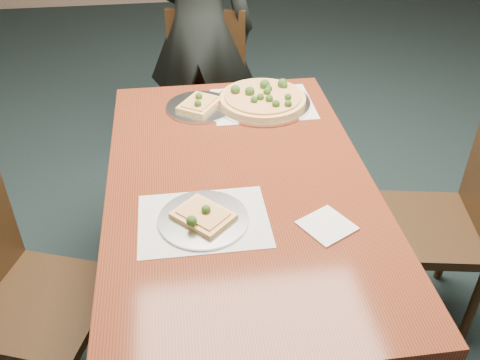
{
  "coord_description": "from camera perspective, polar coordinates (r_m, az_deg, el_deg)",
  "views": [
    {
      "loc": [
        -0.42,
        -1.78,
        1.82
      ],
      "look_at": [
        -0.22,
        -0.32,
        0.75
      ],
      "focal_mm": 40.0,
      "sensor_mm": 36.0,
      "label": 1
    }
  ],
  "objects": [
    {
      "name": "pizza_pan",
      "position": [
        2.28,
        2.46,
        8.65
      ],
      "size": [
        0.4,
        0.4,
        0.07
      ],
      "color": "silver",
      "rests_on": "dining_table"
    },
    {
      "name": "slice_plate_near",
      "position": [
        1.65,
        -3.95,
        -4.03
      ],
      "size": [
        0.28,
        0.28,
        0.06
      ],
      "color": "silver",
      "rests_on": "dining_table"
    },
    {
      "name": "chair_left",
      "position": [
        1.92,
        -22.93,
        -10.57
      ],
      "size": [
        0.54,
        0.54,
        0.91
      ],
      "rotation": [
        0.0,
        0.0,
        1.22
      ],
      "color": "black",
      "rests_on": "ground"
    },
    {
      "name": "dining_table",
      "position": [
        1.88,
        0.0,
        -2.27
      ],
      "size": [
        0.9,
        1.5,
        0.75
      ],
      "color": "#572011",
      "rests_on": "ground"
    },
    {
      "name": "chair_far",
      "position": [
        2.95,
        -3.71,
        9.71
      ],
      "size": [
        0.49,
        0.49,
        0.91
      ],
      "rotation": [
        0.0,
        0.0,
        -0.19
      ],
      "color": "black",
      "rests_on": "ground"
    },
    {
      "name": "placemat_near",
      "position": [
        1.66,
        -3.91,
        -4.34
      ],
      "size": [
        0.4,
        0.3,
        0.0
      ],
      "primitive_type": "cube",
      "color": "white",
      "rests_on": "dining_table"
    },
    {
      "name": "ground",
      "position": [
        2.58,
        4.03,
        -8.96
      ],
      "size": [
        8.0,
        8.0,
        0.0
      ],
      "primitive_type": "plane",
      "color": "black",
      "rests_on": "ground"
    },
    {
      "name": "diner",
      "position": [
        2.93,
        -4.41,
        15.74
      ],
      "size": [
        0.65,
        0.49,
        1.61
      ],
      "primitive_type": "imported",
      "rotation": [
        0.0,
        0.0,
        2.95
      ],
      "color": "black",
      "rests_on": "ground"
    },
    {
      "name": "chair_right",
      "position": [
        2.19,
        21.64,
        -3.57
      ],
      "size": [
        0.49,
        0.49,
        0.91
      ],
      "rotation": [
        0.0,
        0.0,
        -1.75
      ],
      "color": "black",
      "rests_on": "ground"
    },
    {
      "name": "slice_plate_far",
      "position": [
        2.25,
        -4.34,
        7.93
      ],
      "size": [
        0.28,
        0.28,
        0.06
      ],
      "color": "silver",
      "rests_on": "dining_table"
    },
    {
      "name": "placemat_main",
      "position": [
        2.29,
        2.42,
        8.14
      ],
      "size": [
        0.42,
        0.32,
        0.0
      ],
      "primitive_type": "cube",
      "color": "white",
      "rests_on": "dining_table"
    },
    {
      "name": "napkin",
      "position": [
        1.65,
        9.25,
        -4.83
      ],
      "size": [
        0.19,
        0.19,
        0.01
      ],
      "primitive_type": "cube",
      "rotation": [
        0.0,
        0.0,
        0.5
      ],
      "color": "white",
      "rests_on": "dining_table"
    }
  ]
}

